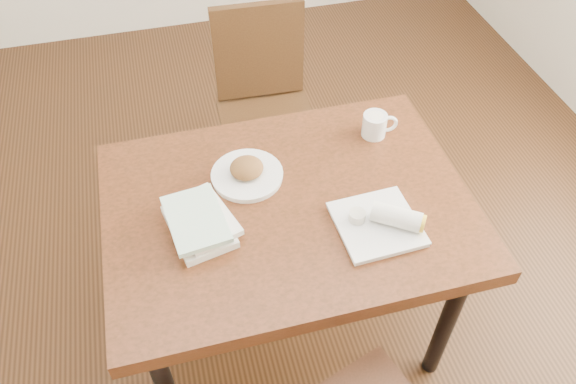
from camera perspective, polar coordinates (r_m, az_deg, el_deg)
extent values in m
cube|color=#472814|center=(2.44, 0.00, -12.97)|extent=(4.00, 5.00, 0.01)
cube|color=brown|center=(1.85, 0.00, -1.69)|extent=(1.19, 0.88, 0.06)
cylinder|color=black|center=(2.12, 15.88, -12.51)|extent=(0.06, 0.06, 0.69)
cylinder|color=black|center=(2.34, -14.02, -3.96)|extent=(0.06, 0.06, 0.69)
cylinder|color=black|center=(2.47, 9.16, 0.52)|extent=(0.06, 0.06, 0.69)
cylinder|color=#432A13|center=(2.87, 0.97, 5.92)|extent=(0.04, 0.04, 0.45)
cylinder|color=#432A13|center=(2.83, -6.17, 4.86)|extent=(0.04, 0.04, 0.45)
cylinder|color=#432A13|center=(2.62, 2.75, 0.86)|extent=(0.04, 0.04, 0.45)
cylinder|color=#432A13|center=(2.57, -5.04, -0.39)|extent=(0.04, 0.04, 0.45)
cube|color=#432A13|center=(2.55, -2.01, 6.90)|extent=(0.44, 0.44, 0.04)
cube|color=#432A13|center=(2.55, -3.00, 14.08)|extent=(0.40, 0.06, 0.45)
cylinder|color=white|center=(1.91, -4.16, 1.63)|extent=(0.24, 0.24, 0.02)
cylinder|color=white|center=(1.90, -4.18, 1.86)|extent=(0.24, 0.24, 0.01)
ellipsoid|color=#B27538|center=(1.88, -4.22, 2.46)|extent=(0.12, 0.11, 0.06)
cylinder|color=white|center=(2.07, 8.77, 6.73)|extent=(0.09, 0.09, 0.09)
torus|color=white|center=(2.08, 10.13, 6.82)|extent=(0.07, 0.02, 0.07)
cylinder|color=tan|center=(2.04, 8.89, 7.60)|extent=(0.08, 0.08, 0.01)
cylinder|color=#F2E5CC|center=(2.04, 8.90, 7.66)|extent=(0.05, 0.05, 0.00)
cube|color=white|center=(1.78, 9.00, -3.33)|extent=(0.26, 0.26, 0.01)
cube|color=white|center=(1.77, 9.03, -3.12)|extent=(0.26, 0.26, 0.01)
cylinder|color=white|center=(1.75, 10.95, -2.49)|extent=(0.16, 0.14, 0.06)
cylinder|color=yellow|center=(1.75, 13.38, -3.11)|extent=(0.05, 0.06, 0.06)
cylinder|color=silver|center=(1.76, 7.04, -2.44)|extent=(0.05, 0.05, 0.03)
cylinder|color=red|center=(1.75, 7.07, -2.20)|extent=(0.05, 0.05, 0.01)
cube|color=white|center=(1.77, -9.00, -3.49)|extent=(0.22, 0.28, 0.03)
cube|color=silver|center=(1.76, -8.73, -2.65)|extent=(0.23, 0.28, 0.02)
cube|color=#89CEA6|center=(1.73, -9.36, -2.72)|extent=(0.19, 0.26, 0.02)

